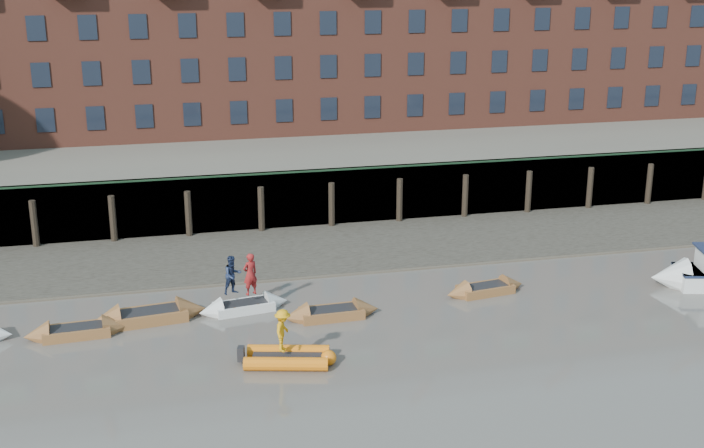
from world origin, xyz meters
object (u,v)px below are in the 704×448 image
object	(u,v)px
rowboat_3	(244,307)
person_rower_a	(250,274)
rowboat_1	(77,331)
rowboat_2	(149,316)
rowboat_6	(485,289)
rib_tender	(291,358)
person_rower_b	(233,275)
rowboat_4	(332,313)
person_rib_crew	(283,330)

from	to	relation	value
rowboat_3	person_rower_a	distance (m)	1.54
rowboat_1	rowboat_2	size ratio (longest dim) A/B	0.84
rowboat_6	rib_tender	size ratio (longest dim) A/B	1.14
person_rower_a	person_rower_b	xyz separation A→B (m)	(-0.74, 0.25, -0.07)
rowboat_1	rowboat_6	size ratio (longest dim) A/B	1.03
rib_tender	rowboat_6	bearing A→B (deg)	41.55
rowboat_6	rib_tender	bearing A→B (deg)	-161.57
rowboat_2	rowboat_4	bearing A→B (deg)	-17.85
rowboat_4	rib_tender	world-z (taller)	rowboat_4
rowboat_1	rowboat_4	size ratio (longest dim) A/B	1.00
rowboat_1	rowboat_4	world-z (taller)	rowboat_4
rowboat_3	person_rower_a	world-z (taller)	person_rower_a
rowboat_6	rowboat_3	bearing A→B (deg)	168.65
rowboat_4	person_rower_b	xyz separation A→B (m)	(-3.99, 1.81, 1.43)
rowboat_1	rib_tender	size ratio (longest dim) A/B	1.17
rowboat_6	person_rower_a	world-z (taller)	person_rower_a
rowboat_2	rowboat_4	xyz separation A→B (m)	(7.62, -1.42, -0.03)
person_rower_b	rib_tender	bearing A→B (deg)	-97.36
rowboat_3	rib_tender	size ratio (longest dim) A/B	1.15
rowboat_3	rib_tender	xyz separation A→B (m)	(1.15, -5.58, 0.06)
rowboat_1	person_rower_a	size ratio (longest dim) A/B	2.23
rowboat_2	person_rower_a	xyz separation A→B (m)	(4.36, 0.14, 1.46)
rowboat_3	rowboat_4	size ratio (longest dim) A/B	0.98
rowboat_1	rowboat_6	world-z (taller)	rowboat_1
rowboat_1	person_rib_crew	xyz separation A→B (m)	(7.83, -4.46, 1.18)
rowboat_6	person_rib_crew	world-z (taller)	person_rib_crew
rowboat_2	person_rower_a	world-z (taller)	person_rower_a
rowboat_6	person_rib_crew	size ratio (longest dim) A/B	2.45
rowboat_4	person_rib_crew	xyz separation A→B (m)	(-2.71, -3.92, 1.18)
rowboat_1	rib_tender	distance (m)	9.27
rowboat_3	person_rower_a	bearing A→B (deg)	-19.60
person_rib_crew	rowboat_3	bearing A→B (deg)	31.65
rowboat_1	rowboat_3	xyz separation A→B (m)	(6.96, 1.07, -0.01)
rowboat_2	rowboat_4	size ratio (longest dim) A/B	1.19
rowboat_3	rowboat_6	size ratio (longest dim) A/B	1.01
rowboat_4	rowboat_6	world-z (taller)	rowboat_4
person_rib_crew	rowboat_1	bearing A→B (deg)	83.03
rib_tender	person_rib_crew	size ratio (longest dim) A/B	2.14
rowboat_2	rowboat_6	world-z (taller)	rowboat_2
rowboat_1	rowboat_6	distance (m)	18.00
rowboat_4	rowboat_6	bearing A→B (deg)	6.86
rowboat_3	rib_tender	world-z (taller)	rowboat_3
rowboat_3	person_rib_crew	bearing A→B (deg)	-90.14
rowboat_3	rowboat_6	distance (m)	11.05
rowboat_1	rowboat_3	size ratio (longest dim) A/B	1.02
rib_tender	person_rower_b	xyz separation A→B (m)	(-1.56, 5.78, 1.38)
rowboat_2	rowboat_3	world-z (taller)	rowboat_2
rib_tender	person_rower_a	xyz separation A→B (m)	(-0.83, 5.52, 1.45)
person_rower_b	person_rib_crew	world-z (taller)	person_rower_b
rowboat_4	rib_tender	bearing A→B (deg)	-123.34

